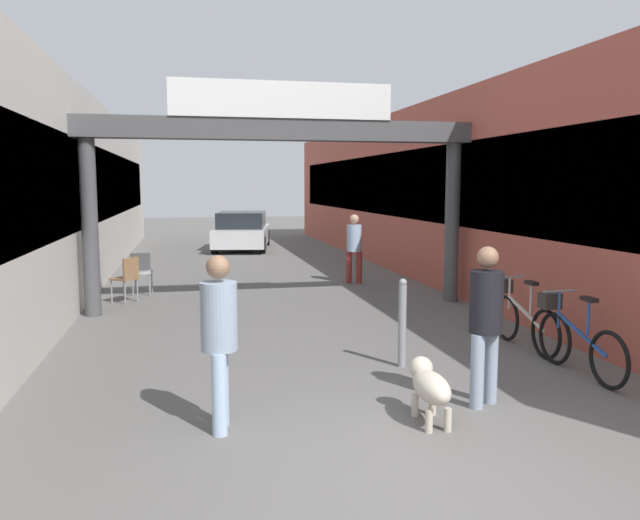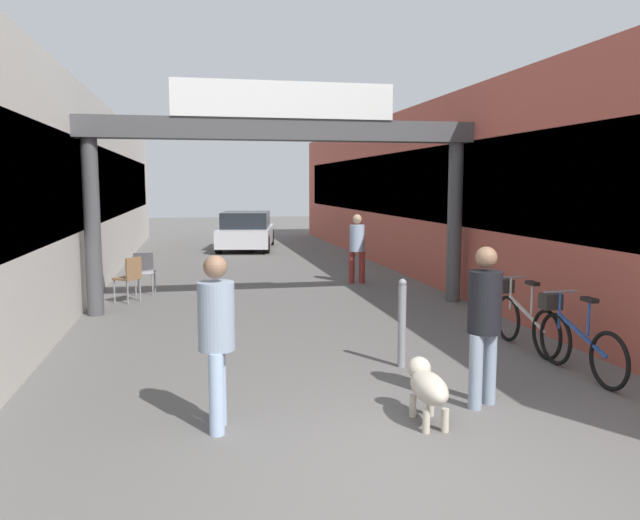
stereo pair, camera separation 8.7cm
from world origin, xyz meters
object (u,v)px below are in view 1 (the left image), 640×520
(bicycle_blue_nearest, at_px, (575,338))
(cafe_chair_wood_nearer, at_px, (127,275))
(pedestrian_companion, at_px, (219,332))
(bicycle_silver_second, at_px, (521,317))
(cafe_chair_aluminium_farther, at_px, (141,269))
(parked_car_white, at_px, (242,231))
(pedestrian_carrying_crate, at_px, (354,244))
(dog_on_leash, at_px, (429,385))
(bollard_post_metal, at_px, (402,322))
(pedestrian_with_dog, at_px, (486,316))

(bicycle_blue_nearest, height_order, cafe_chair_wood_nearer, bicycle_blue_nearest)
(pedestrian_companion, distance_m, bicycle_silver_second, 4.84)
(cafe_chair_wood_nearer, relative_size, cafe_chair_aluminium_farther, 1.00)
(pedestrian_companion, height_order, parked_car_white, pedestrian_companion)
(pedestrian_carrying_crate, bearing_deg, parked_car_white, 102.93)
(pedestrian_companion, distance_m, parked_car_white, 16.53)
(pedestrian_carrying_crate, distance_m, dog_on_leash, 8.56)
(cafe_chair_wood_nearer, bearing_deg, bollard_post_metal, -53.83)
(dog_on_leash, height_order, cafe_chair_wood_nearer, cafe_chair_wood_nearer)
(bicycle_blue_nearest, bearing_deg, pedestrian_companion, -168.09)
(pedestrian_with_dog, bearing_deg, bicycle_blue_nearest, 26.99)
(pedestrian_carrying_crate, relative_size, cafe_chair_aluminium_farther, 1.80)
(pedestrian_with_dog, height_order, parked_car_white, pedestrian_with_dog)
(pedestrian_companion, relative_size, pedestrian_carrying_crate, 1.03)
(dog_on_leash, bearing_deg, pedestrian_companion, 174.32)
(dog_on_leash, relative_size, cafe_chair_aluminium_farther, 0.88)
(pedestrian_companion, bearing_deg, pedestrian_with_dog, 1.99)
(bicycle_blue_nearest, bearing_deg, cafe_chair_wood_nearer, 134.44)
(bicycle_silver_second, height_order, cafe_chair_aluminium_farther, bicycle_silver_second)
(parked_car_white, bearing_deg, bicycle_silver_second, -79.34)
(cafe_chair_aluminium_farther, bearing_deg, parked_car_white, 72.24)
(cafe_chair_wood_nearer, bearing_deg, bicycle_blue_nearest, -45.56)
(pedestrian_with_dog, relative_size, parked_car_white, 0.39)
(bicycle_silver_second, xyz_separation_m, parked_car_white, (-2.69, 14.29, 0.21))
(dog_on_leash, bearing_deg, pedestrian_with_dog, 22.08)
(pedestrian_carrying_crate, xyz_separation_m, cafe_chair_aluminium_farther, (-4.73, -0.63, -0.37))
(pedestrian_companion, bearing_deg, bollard_post_metal, 34.26)
(pedestrian_carrying_crate, relative_size, bicycle_silver_second, 0.95)
(dog_on_leash, xyz_separation_m, cafe_chair_wood_nearer, (-3.42, 6.96, 0.18))
(pedestrian_with_dog, bearing_deg, cafe_chair_wood_nearer, 121.85)
(cafe_chair_wood_nearer, distance_m, parked_car_white, 10.15)
(bicycle_silver_second, bearing_deg, dog_on_leash, -134.56)
(pedestrian_companion, bearing_deg, cafe_chair_wood_nearer, 101.98)
(bicycle_blue_nearest, bearing_deg, cafe_chair_aluminium_farther, 129.63)
(cafe_chair_wood_nearer, bearing_deg, bicycle_silver_second, -38.79)
(pedestrian_companion, distance_m, cafe_chair_aluminium_farther, 7.70)
(pedestrian_companion, bearing_deg, pedestrian_carrying_crate, 66.92)
(pedestrian_companion, xyz_separation_m, bicycle_blue_nearest, (4.31, 0.91, -0.50))
(pedestrian_carrying_crate, distance_m, bollard_post_metal, 6.73)
(cafe_chair_aluminium_farther, bearing_deg, cafe_chair_wood_nearer, -104.23)
(dog_on_leash, height_order, bicycle_silver_second, bicycle_silver_second)
(dog_on_leash, bearing_deg, cafe_chair_aluminium_farther, 112.43)
(dog_on_leash, relative_size, cafe_chair_wood_nearer, 0.88)
(bicycle_blue_nearest, relative_size, bicycle_silver_second, 1.00)
(pedestrian_with_dog, xyz_separation_m, cafe_chair_aluminium_farther, (-3.93, 7.49, -0.41))
(pedestrian_with_dog, xyz_separation_m, pedestrian_carrying_crate, (0.79, 8.12, -0.04))
(pedestrian_companion, height_order, bicycle_silver_second, pedestrian_companion)
(dog_on_leash, bearing_deg, cafe_chair_wood_nearer, 116.18)
(bollard_post_metal, height_order, parked_car_white, parked_car_white)
(pedestrian_companion, xyz_separation_m, parked_car_white, (1.61, 16.44, -0.30))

